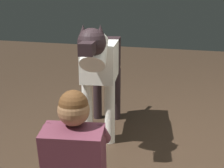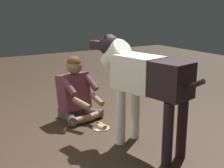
% 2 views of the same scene
% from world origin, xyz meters
% --- Properties ---
extents(ground_plane, '(12.72, 12.72, 0.00)m').
position_xyz_m(ground_plane, '(0.00, 0.00, 0.00)').
color(ground_plane, '#35261B').
extents(person_sitting_on_floor, '(0.68, 0.57, 0.85)m').
position_xyz_m(person_sitting_on_floor, '(0.63, -0.20, 0.35)').
color(person_sitting_on_floor, '#4B4241').
rests_on(person_sitting_on_floor, ground).
extents(large_dog, '(1.49, 0.48, 1.20)m').
position_xyz_m(large_dog, '(-0.51, -0.43, 0.77)').
color(large_dog, white).
rests_on(large_dog, ground).
extents(hot_dog_on_plate, '(0.21, 0.21, 0.06)m').
position_xyz_m(hot_dog_on_plate, '(0.13, -0.30, 0.03)').
color(hot_dog_on_plate, white).
rests_on(hot_dog_on_plate, ground).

